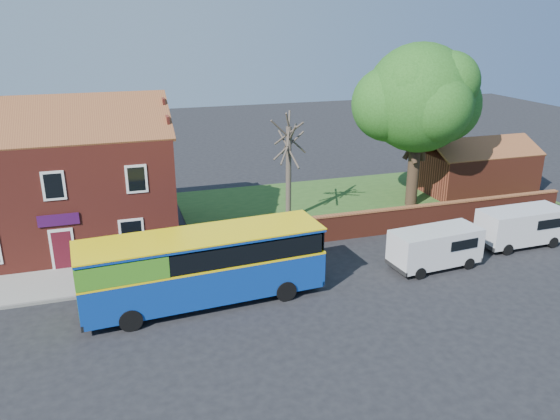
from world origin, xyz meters
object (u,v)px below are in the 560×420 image
object	(u,v)px
bus	(196,265)
large_tree	(419,101)
van_near	(435,246)
van_far	(521,225)

from	to	relation	value
bus	large_tree	bearing A→B (deg)	25.79
bus	van_near	bearing A→B (deg)	-3.72
van_near	van_far	size ratio (longest dim) A/B	0.99
van_near	van_far	bearing A→B (deg)	4.96
large_tree	van_near	bearing A→B (deg)	-113.55
van_near	large_tree	distance (m)	12.00
bus	large_tree	distance (m)	19.97
van_far	large_tree	bearing A→B (deg)	103.35
van_near	large_tree	size ratio (longest dim) A/B	0.45
van_far	large_tree	distance (m)	10.57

